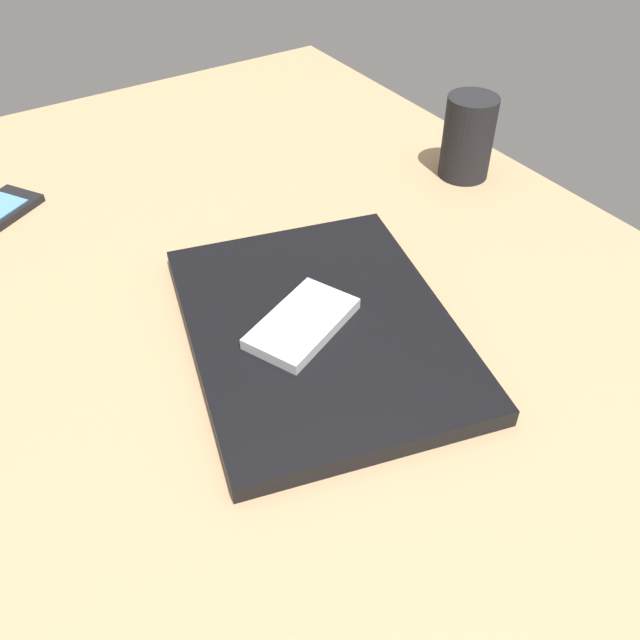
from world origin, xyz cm
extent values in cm
cube|color=tan|center=(0.00, 0.00, 1.50)|extent=(120.00, 80.00, 3.00)
cube|color=black|center=(-6.41, 0.86, 3.92)|extent=(36.50, 31.23, 1.84)
cube|color=silver|center=(-6.26, 2.72, 5.40)|extent=(9.99, 12.37, 1.12)
cube|color=white|center=(-6.26, 2.72, 6.03)|extent=(7.08, 8.07, 0.14)
cylinder|color=black|center=(9.50, -31.49, 8.21)|extent=(6.34, 6.34, 10.42)
camera|label=1|loc=(-46.35, 26.65, 47.07)|focal=37.92mm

